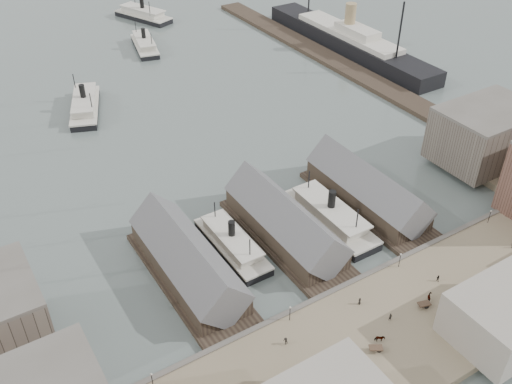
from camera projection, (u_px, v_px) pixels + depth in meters
ground at (326, 279)px, 128.52m from camera, size 900.00×900.00×0.00m
quay at (388, 335)px, 114.13m from camera, size 180.00×30.00×2.00m
seawall at (341, 290)px, 124.26m from camera, size 180.00×1.20×2.30m
east_wharf at (344, 66)px, 223.74m from camera, size 10.00×180.00×1.60m
ferry_shed_west at (188, 262)px, 126.28m from camera, size 14.00×42.00×12.60m
ferry_shed_center at (285, 223)px, 137.47m from camera, size 14.00×42.00×12.60m
ferry_shed_east at (367, 190)px, 148.66m from camera, size 14.00×42.00×12.60m
warehouse_east_back at (486, 135)px, 162.61m from camera, size 28.00×20.00×15.00m
street_bldg_center at (511, 313)px, 110.97m from camera, size 24.00×16.00×10.00m
lamp_post_far_w at (152, 378)px, 101.58m from camera, size 0.44×0.44×3.92m
lamp_post_near_w at (290, 311)px, 114.49m from camera, size 0.44×0.44×3.92m
lamp_post_near_e at (400, 258)px, 127.40m from camera, size 0.44×0.44×3.92m
lamp_post_far_e at (490, 214)px, 140.31m from camera, size 0.44×0.44×3.92m
ferry_docked_west at (232, 243)px, 135.43m from camera, size 7.62×25.40×9.07m
ferry_docked_east at (330, 216)px, 143.37m from camera, size 8.91×29.72×10.61m
ferry_open_near at (85, 105)px, 193.26m from camera, size 18.48×30.24×10.37m
ferry_open_mid at (145, 44)px, 239.28m from camera, size 13.61×27.57×9.45m
ferry_open_far at (143, 14)px, 269.51m from camera, size 19.64×31.24×10.73m
ocean_steamer at (348, 40)px, 237.87m from camera, size 13.17×96.22×19.24m
horse_cart_center at (378, 342)px, 110.53m from camera, size 4.74×3.57×1.61m
horse_cart_right at (429, 299)px, 119.68m from camera, size 4.87×2.77×1.68m
pedestrian_2 at (286, 341)px, 110.58m from camera, size 0.89×1.25×1.75m
pedestrian_3 at (321, 367)px, 105.61m from camera, size 1.13×0.78×1.78m
pedestrian_4 at (360, 301)px, 119.22m from camera, size 0.92×0.76×1.62m
pedestrian_5 at (390, 317)px, 115.54m from camera, size 0.77×0.64×1.82m
pedestrian_6 at (438, 278)px, 124.85m from camera, size 0.72×0.86×1.57m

